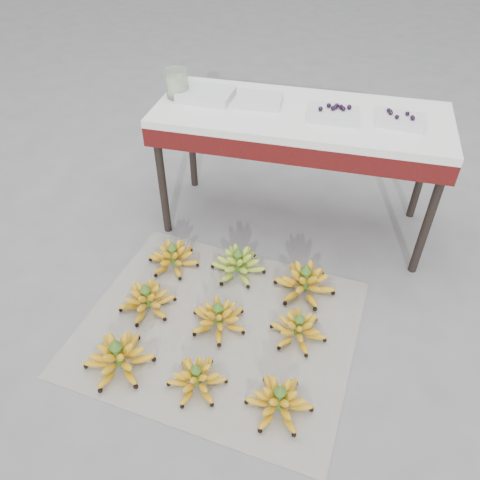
% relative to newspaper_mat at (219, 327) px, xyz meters
% --- Properties ---
extents(ground, '(60.00, 60.00, 0.00)m').
position_rel_newspaper_mat_xyz_m(ground, '(0.09, -0.03, -0.00)').
color(ground, slate).
rests_on(ground, ground).
extents(newspaper_mat, '(1.35, 1.17, 0.01)m').
position_rel_newspaper_mat_xyz_m(newspaper_mat, '(0.00, 0.00, 0.00)').
color(newspaper_mat, silver).
rests_on(newspaper_mat, ground).
extents(bunch_front_left, '(0.30, 0.30, 0.18)m').
position_rel_newspaper_mat_xyz_m(bunch_front_left, '(-0.36, -0.31, 0.06)').
color(bunch_front_left, gold).
rests_on(bunch_front_left, newspaper_mat).
extents(bunch_front_center, '(0.25, 0.25, 0.15)m').
position_rel_newspaper_mat_xyz_m(bunch_front_center, '(-0.00, -0.32, 0.05)').
color(bunch_front_center, gold).
rests_on(bunch_front_center, newspaper_mat).
extents(bunch_front_right, '(0.27, 0.27, 0.16)m').
position_rel_newspaper_mat_xyz_m(bunch_front_right, '(0.35, -0.34, 0.06)').
color(bunch_front_right, gold).
rests_on(bunch_front_right, newspaper_mat).
extents(bunch_mid_left, '(0.35, 0.35, 0.16)m').
position_rel_newspaper_mat_xyz_m(bunch_mid_left, '(-0.37, 0.03, 0.06)').
color(bunch_mid_left, gold).
rests_on(bunch_mid_left, newspaper_mat).
extents(bunch_mid_center, '(0.33, 0.33, 0.16)m').
position_rel_newspaper_mat_xyz_m(bunch_mid_center, '(-0.00, 0.01, 0.06)').
color(bunch_mid_center, gold).
rests_on(bunch_mid_center, newspaper_mat).
extents(bunch_mid_right, '(0.33, 0.33, 0.16)m').
position_rel_newspaper_mat_xyz_m(bunch_mid_right, '(0.37, 0.04, 0.06)').
color(bunch_mid_right, gold).
rests_on(bunch_mid_right, newspaper_mat).
extents(bunch_back_left, '(0.28, 0.28, 0.16)m').
position_rel_newspaper_mat_xyz_m(bunch_back_left, '(-0.35, 0.35, 0.06)').
color(bunch_back_left, gold).
rests_on(bunch_back_left, newspaper_mat).
extents(bunch_back_center, '(0.35, 0.35, 0.17)m').
position_rel_newspaper_mat_xyz_m(bunch_back_center, '(-0.00, 0.38, 0.06)').
color(bunch_back_center, '#77A331').
rests_on(bunch_back_center, newspaper_mat).
extents(bunch_back_right, '(0.32, 0.32, 0.18)m').
position_rel_newspaper_mat_xyz_m(bunch_back_right, '(0.35, 0.33, 0.07)').
color(bunch_back_right, gold).
rests_on(bunch_back_right, newspaper_mat).
extents(vendor_table, '(1.49, 0.60, 0.71)m').
position_rel_newspaper_mat_xyz_m(vendor_table, '(0.20, 0.87, 0.63)').
color(vendor_table, black).
rests_on(vendor_table, ground).
extents(tray_far_left, '(0.28, 0.21, 0.04)m').
position_rel_newspaper_mat_xyz_m(tray_far_left, '(-0.31, 0.90, 0.73)').
color(tray_far_left, silver).
rests_on(tray_far_left, vendor_table).
extents(tray_left, '(0.25, 0.19, 0.04)m').
position_rel_newspaper_mat_xyz_m(tray_left, '(-0.03, 0.91, 0.73)').
color(tray_left, silver).
rests_on(tray_left, vendor_table).
extents(tray_right, '(0.25, 0.18, 0.06)m').
position_rel_newspaper_mat_xyz_m(tray_right, '(0.36, 0.84, 0.73)').
color(tray_right, silver).
rests_on(tray_right, vendor_table).
extents(tray_far_right, '(0.24, 0.18, 0.06)m').
position_rel_newspaper_mat_xyz_m(tray_far_right, '(0.68, 0.86, 0.73)').
color(tray_far_right, silver).
rests_on(tray_far_right, vendor_table).
extents(glass_jar, '(0.13, 0.13, 0.15)m').
position_rel_newspaper_mat_xyz_m(glass_jar, '(-0.46, 0.89, 0.79)').
color(glass_jar, beige).
rests_on(glass_jar, vendor_table).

